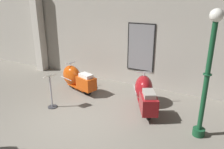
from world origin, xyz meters
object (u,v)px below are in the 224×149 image
Objects in this scene: scooter_1 at (145,93)px; lamppost at (207,74)px; scooter_0 at (76,78)px; info_stanchion at (51,94)px.

lamppost is at bearing -142.73° from scooter_1.
scooter_1 is at bearing -165.76° from scooter_0.
scooter_0 is 0.95× the size of scooter_1.
lamppost reaches higher than scooter_1.
info_stanchion reaches higher than scooter_0.
scooter_0 is 0.55× the size of lamppost.
scooter_1 is 2.74m from info_stanchion.
info_stanchion is at bearing 113.80° from scooter_0.
scooter_1 is 1.62× the size of info_stanchion.
scooter_0 is at bearing 168.48° from lamppost.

